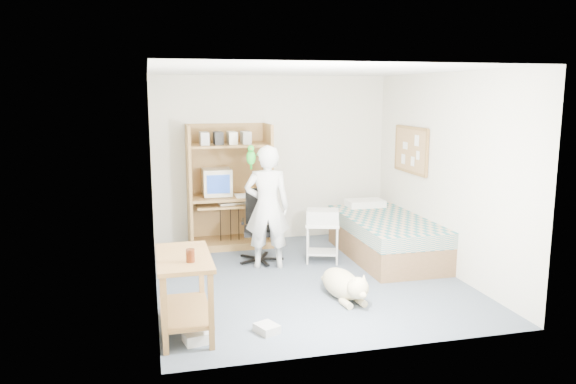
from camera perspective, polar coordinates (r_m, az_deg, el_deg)
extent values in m
plane|color=#414C58|center=(6.97, 1.96, -8.77)|extent=(4.00, 4.00, 0.00)
cube|color=beige|center=(8.60, -1.66, 3.40)|extent=(3.60, 0.02, 2.50)
cube|color=beige|center=(7.37, 15.60, 1.90)|extent=(0.02, 4.00, 2.50)
cube|color=beige|center=(6.42, -13.62, 0.81)|extent=(0.02, 4.00, 2.50)
cube|color=white|center=(6.60, 2.09, 12.23)|extent=(3.60, 4.00, 0.02)
cube|color=brown|center=(8.17, -9.99, 0.41)|extent=(0.04, 0.60, 1.80)
cube|color=brown|center=(8.33, -2.01, 0.75)|extent=(0.04, 0.60, 1.80)
cube|color=brown|center=(8.51, -6.24, 0.90)|extent=(1.20, 0.02, 1.80)
cube|color=brown|center=(8.26, -5.94, -0.51)|extent=(1.12, 0.60, 0.04)
cube|color=brown|center=(8.20, -5.85, -1.30)|extent=(1.00, 0.50, 0.03)
cube|color=brown|center=(8.15, -6.04, 4.74)|extent=(1.12, 0.55, 0.03)
cube|color=brown|center=(8.41, -5.86, -5.14)|extent=(1.12, 0.60, 0.10)
cube|color=brown|center=(7.89, 9.91, -5.29)|extent=(1.00, 2.00, 0.36)
cube|color=#296A6F|center=(7.82, 9.97, -3.32)|extent=(1.02, 2.02, 0.20)
cube|color=white|center=(8.51, 7.82, -1.20)|extent=(0.55, 0.35, 0.12)
cube|color=brown|center=(5.37, -10.57, -6.58)|extent=(0.50, 1.00, 0.04)
cube|color=brown|center=(5.06, -12.41, -12.25)|extent=(0.05, 0.05, 0.70)
cube|color=brown|center=(5.09, -7.81, -12.00)|extent=(0.05, 0.05, 0.70)
cube|color=brown|center=(5.91, -12.69, -8.97)|extent=(0.05, 0.05, 0.70)
cube|color=brown|center=(5.93, -8.77, -8.77)|extent=(0.05, 0.05, 0.70)
cube|color=brown|center=(5.54, -10.39, -11.84)|extent=(0.46, 0.92, 0.03)
cube|color=#9B7145|center=(8.12, 12.40, 4.19)|extent=(0.03, 0.90, 0.60)
cube|color=brown|center=(8.10, 12.46, 6.37)|extent=(0.04, 0.94, 0.04)
cube|color=brown|center=(8.16, 12.30, 2.03)|extent=(0.04, 0.94, 0.04)
cylinder|color=black|center=(7.63, -2.85, -6.81)|extent=(0.54, 0.54, 0.05)
cylinder|color=black|center=(7.58, -2.86, -5.57)|extent=(0.05, 0.05, 0.36)
cube|color=black|center=(7.53, -2.87, -3.98)|extent=(0.48, 0.48, 0.07)
cube|color=black|center=(7.66, -2.92, -1.44)|extent=(0.38, 0.12, 0.50)
cube|color=black|center=(7.49, -4.61, -3.00)|extent=(0.08, 0.27, 0.04)
cube|color=black|center=(7.50, -1.16, -2.96)|extent=(0.08, 0.27, 0.04)
imported|color=silver|center=(7.21, -2.13, -1.55)|extent=(0.64, 0.48, 1.60)
ellipsoid|color=#13891D|center=(7.09, -3.78, 3.52)|extent=(0.12, 0.12, 0.19)
sphere|color=#13891D|center=(7.04, -3.79, 4.44)|extent=(0.08, 0.08, 0.08)
cone|color=red|center=(7.00, -3.79, 4.40)|extent=(0.04, 0.04, 0.03)
cylinder|color=#13891D|center=(7.15, -3.77, 2.70)|extent=(0.05, 0.13, 0.11)
ellipsoid|color=tan|center=(6.36, 5.42, -9.25)|extent=(0.41, 0.73, 0.31)
sphere|color=tan|center=(6.01, 7.11, -9.66)|extent=(0.23, 0.23, 0.23)
cone|color=tan|center=(5.93, 6.72, -8.83)|extent=(0.07, 0.07, 0.09)
cone|color=tan|center=(5.98, 7.71, -8.68)|extent=(0.07, 0.07, 0.09)
ellipsoid|color=tan|center=(5.94, 7.55, -10.30)|extent=(0.09, 0.13, 0.08)
cylinder|color=tan|center=(6.68, 3.98, -8.76)|extent=(0.09, 0.23, 0.11)
cube|color=silver|center=(7.51, 3.53, -3.30)|extent=(0.53, 0.48, 0.04)
cube|color=silver|center=(7.61, 3.50, -6.09)|extent=(0.49, 0.43, 0.03)
cylinder|color=silver|center=(7.38, 2.41, -5.59)|extent=(0.03, 0.03, 0.51)
cylinder|color=silver|center=(7.50, 5.29, -5.38)|extent=(0.03, 0.03, 0.51)
cylinder|color=silver|center=(7.66, 1.77, -5.00)|extent=(0.03, 0.03, 0.51)
cylinder|color=silver|center=(7.78, 4.55, -4.81)|extent=(0.03, 0.03, 0.51)
cube|color=beige|center=(7.49, 3.54, -2.50)|extent=(0.50, 0.44, 0.18)
cube|color=beige|center=(8.25, -7.25, 1.03)|extent=(0.41, 0.43, 0.39)
cube|color=navy|center=(8.04, -7.08, 0.79)|extent=(0.33, 0.02, 0.27)
cube|color=beige|center=(8.16, -5.49, -1.13)|extent=(0.47, 0.23, 0.03)
cylinder|color=gold|center=(8.25, -3.72, 0.07)|extent=(0.08, 0.08, 0.12)
cylinder|color=#411A0A|center=(5.14, -9.89, -6.39)|extent=(0.08, 0.08, 0.12)
cube|color=white|center=(5.36, -9.14, -14.35)|extent=(0.29, 0.25, 0.10)
cube|color=#B8B7B3|center=(5.50, -2.16, -13.68)|extent=(0.25, 0.27, 0.08)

